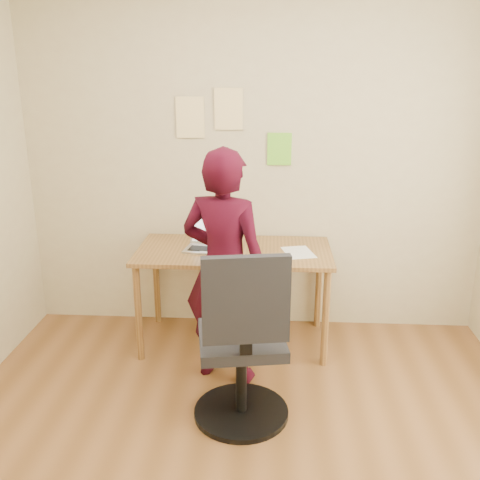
# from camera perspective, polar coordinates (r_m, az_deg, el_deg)

# --- Properties ---
(room) EXTENTS (3.58, 3.58, 2.78)m
(room) POSITION_cam_1_polar(r_m,az_deg,el_deg) (2.36, -0.11, 2.22)
(room) COLOR brown
(room) RESTS_ON ground
(desk) EXTENTS (1.40, 0.70, 0.74)m
(desk) POSITION_cam_1_polar(r_m,az_deg,el_deg) (3.89, -0.65, -2.22)
(desk) COLOR olive
(desk) RESTS_ON ground
(laptop) EXTENTS (0.34, 0.31, 0.22)m
(laptop) POSITION_cam_1_polar(r_m,az_deg,el_deg) (3.88, -3.45, -0.20)
(laptop) COLOR #ACACB3
(laptop) RESTS_ON desk
(paper_sheet) EXTENTS (0.26, 0.31, 0.00)m
(paper_sheet) POSITION_cam_1_polar(r_m,az_deg,el_deg) (3.83, 6.25, -1.32)
(paper_sheet) COLOR white
(paper_sheet) RESTS_ON desk
(phone) EXTENTS (0.10, 0.14, 0.01)m
(phone) POSITION_cam_1_polar(r_m,az_deg,el_deg) (3.68, 3.88, -1.97)
(phone) COLOR black
(phone) RESTS_ON desk
(wall_note_left) EXTENTS (0.21, 0.00, 0.30)m
(wall_note_left) POSITION_cam_1_polar(r_m,az_deg,el_deg) (4.07, -5.34, 12.90)
(wall_note_left) COLOR #FFE298
(wall_note_left) RESTS_ON room
(wall_note_mid) EXTENTS (0.21, 0.00, 0.30)m
(wall_note_mid) POSITION_cam_1_polar(r_m,az_deg,el_deg) (4.03, -1.23, 13.81)
(wall_note_mid) COLOR #FFE298
(wall_note_mid) RESTS_ON room
(wall_note_right) EXTENTS (0.18, 0.00, 0.24)m
(wall_note_right) POSITION_cam_1_polar(r_m,az_deg,el_deg) (4.05, 4.22, 9.64)
(wall_note_right) COLOR #77DA31
(wall_note_right) RESTS_ON room
(office_chair) EXTENTS (0.57, 0.57, 1.09)m
(office_chair) POSITION_cam_1_polar(r_m,az_deg,el_deg) (3.08, 0.28, -11.78)
(office_chair) COLOR black
(office_chair) RESTS_ON ground
(person) EXTENTS (0.65, 0.52, 1.55)m
(person) POSITION_cam_1_polar(r_m,az_deg,el_deg) (3.41, -1.70, -2.98)
(person) COLOR #350715
(person) RESTS_ON ground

